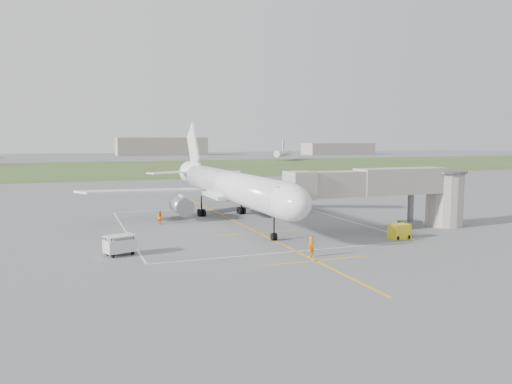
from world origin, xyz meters
name	(u,v)px	position (x,y,z in m)	size (l,w,h in m)	color
ground	(232,220)	(0.00, 0.00, 0.00)	(700.00, 700.00, 0.00)	#5C5C5F
grass_strip	(125,168)	(0.00, 130.00, 0.01)	(700.00, 120.00, 0.02)	#3D5324
apron_markings	(246,227)	(0.00, -5.82, 0.01)	(28.20, 60.00, 0.01)	gold
airliner	(230,186)	(0.00, 0.75, 4.39)	(38.93, 46.75, 13.52)	silver
jet_bridge	(395,189)	(15.72, -13.50, 4.74)	(23.40, 5.00, 7.20)	gray
gpu_unit	(399,231)	(12.89, -18.33, 0.77)	(2.17, 1.60, 1.57)	yellow
baggage_cart	(120,245)	(-15.75, -15.71, 0.94)	(3.02, 2.37, 1.84)	silver
ramp_worker_nose	(311,247)	(0.28, -22.56, 0.93)	(0.68, 0.44, 1.86)	orange
ramp_worker_wing	(160,217)	(-9.42, -0.04, 0.84)	(0.82, 0.64, 1.68)	orange
distant_hangars	(74,148)	(-16.15, 265.19, 5.17)	(345.00, 49.00, 12.00)	gray
distant_aircraft	(139,155)	(10.49, 170.57, 3.59)	(163.33, 40.23, 8.85)	silver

